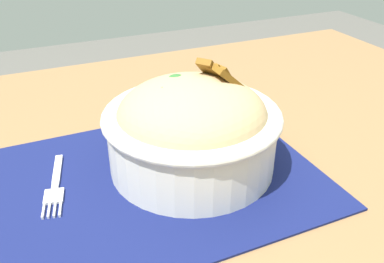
{
  "coord_description": "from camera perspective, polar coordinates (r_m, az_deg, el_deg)",
  "views": [
    {
      "loc": [
        0.14,
        0.38,
        1.04
      ],
      "look_at": [
        -0.04,
        -0.03,
        0.78
      ],
      "focal_mm": 39.17,
      "sensor_mm": 36.0,
      "label": 1
    }
  ],
  "objects": [
    {
      "name": "fork",
      "position": [
        0.53,
        -18.14,
        -7.14
      ],
      "size": [
        0.04,
        0.12,
        0.0
      ],
      "color": "silver",
      "rests_on": "placemat"
    },
    {
      "name": "placemat",
      "position": [
        0.52,
        -5.44,
        -6.51
      ],
      "size": [
        0.41,
        0.31,
        0.0
      ],
      "primitive_type": "cube",
      "rotation": [
        0.0,
        0.0,
        0.01
      ],
      "color": "#11194C",
      "rests_on": "table"
    },
    {
      "name": "bowl",
      "position": [
        0.52,
        -0.01,
        0.72
      ],
      "size": [
        0.23,
        0.23,
        0.13
      ],
      "color": "silver",
      "rests_on": "placemat"
    },
    {
      "name": "table",
      "position": [
        0.55,
        -2.97,
        -12.45
      ],
      "size": [
        1.28,
        0.94,
        0.73
      ],
      "color": "olive",
      "rests_on": "ground_plane"
    }
  ]
}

